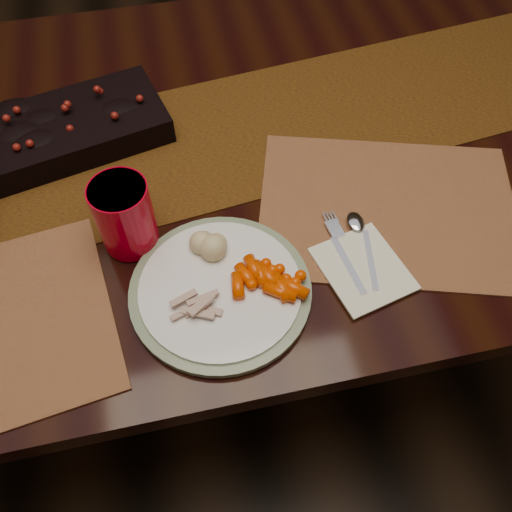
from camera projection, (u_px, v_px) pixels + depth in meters
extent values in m
plane|color=black|center=(232.00, 325.00, 1.65)|extent=(5.00, 5.00, 0.00)
cube|color=black|center=(226.00, 256.00, 1.34)|extent=(1.80, 1.00, 0.75)
cube|color=#39210E|center=(241.00, 133.00, 1.04)|extent=(1.66, 0.54, 0.00)
cube|color=brown|center=(388.00, 209.00, 0.94)|extent=(0.51, 0.44, 0.00)
cylinder|color=white|center=(220.00, 290.00, 0.83)|extent=(0.33, 0.33, 0.02)
cube|color=white|center=(363.00, 269.00, 0.86)|extent=(0.15, 0.17, 0.00)
cylinder|color=#B40018|center=(125.00, 216.00, 0.84)|extent=(0.11, 0.11, 0.13)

